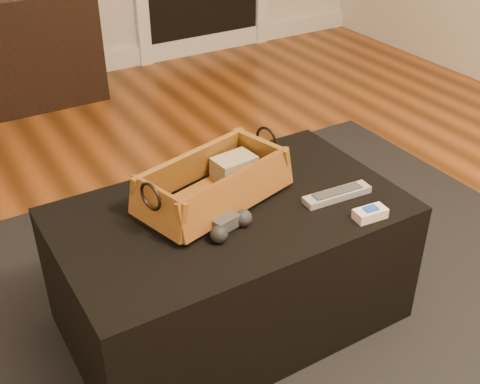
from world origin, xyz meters
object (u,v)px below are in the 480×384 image
wicker_basket (214,185)px  silver_remote (337,194)px  ottoman (231,265)px  cream_gadget (370,213)px  game_controller (229,224)px  tv_remote (212,198)px

wicker_basket → silver_remote: 0.37m
ottoman → cream_gadget: size_ratio=10.29×
wicker_basket → cream_gadget: 0.45m
ottoman → game_controller: bearing=-122.9°
silver_remote → cream_gadget: 0.13m
game_controller → cream_gadget: (0.37, -0.15, -0.01)m
tv_remote → wicker_basket: size_ratio=0.48×
ottoman → tv_remote: bearing=135.7°
tv_remote → ottoman: bearing=-65.5°
tv_remote → cream_gadget: 0.45m
ottoman → silver_remote: (0.30, -0.11, 0.22)m
silver_remote → cream_gadget: (0.01, -0.13, 0.00)m
tv_remote → cream_gadget: (0.35, -0.28, -0.01)m
tv_remote → silver_remote: tv_remote is taller
ottoman → silver_remote: silver_remote is taller
wicker_basket → cream_gadget: size_ratio=5.14×
cream_gadget → wicker_basket: bearing=137.4°
wicker_basket → ottoman: bearing=-70.9°
ottoman → wicker_basket: wicker_basket is taller
game_controller → cream_gadget: size_ratio=1.60×
ottoman → tv_remote: size_ratio=4.16×
silver_remote → cream_gadget: bearing=-85.1°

